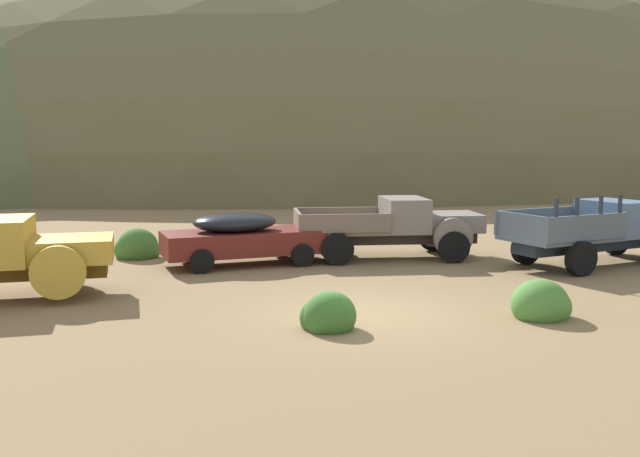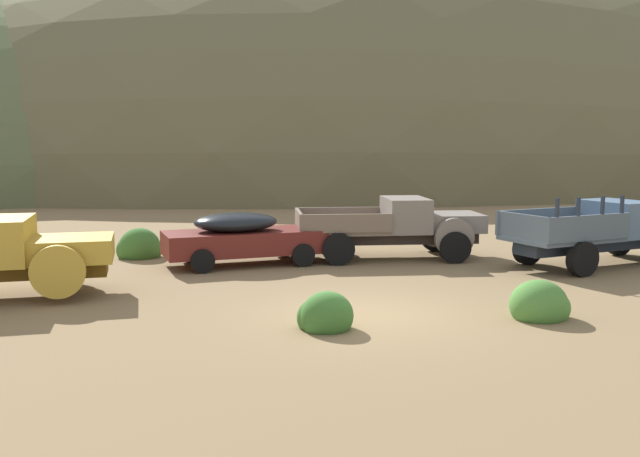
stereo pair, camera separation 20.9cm
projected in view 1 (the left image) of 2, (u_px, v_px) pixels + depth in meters
ground_plane at (365, 315)px, 14.76m from camera, size 300.00×300.00×0.00m
hill_far_left at (23, 177)px, 71.49m from camera, size 104.98×73.64×35.49m
hill_far_right at (352, 174)px, 77.30m from camera, size 110.23×76.94×43.11m
car_oxblood at (249, 237)px, 20.70m from camera, size 5.14×2.28×1.57m
truck_primer_gray at (402, 226)px, 21.90m from camera, size 6.05×3.35×1.89m
truck_chalk_blue at (611, 230)px, 20.86m from camera, size 6.50×3.12×2.16m
bush_front_left at (543, 305)px, 14.50m from camera, size 1.29×1.11×1.04m
bush_front_right at (326, 317)px, 13.60m from camera, size 1.08×0.97×0.97m
bush_back_edge at (137, 249)px, 21.89m from camera, size 1.42×1.16×1.21m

